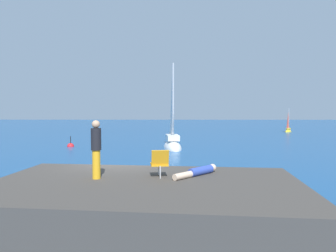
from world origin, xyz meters
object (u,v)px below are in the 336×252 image
object	(u,v)px
beach_chair	(160,162)
sailboat_near	(172,144)
sailboat_far	(288,130)
person_sunbather	(198,171)
person_standing	(96,148)
marker_buoy	(71,146)

from	to	relation	value
beach_chair	sailboat_near	bearing A→B (deg)	-9.26
sailboat_near	sailboat_far	distance (m)	23.77
person_sunbather	person_standing	bearing A→B (deg)	-35.47
person_sunbather	sailboat_far	bearing A→B (deg)	-159.30
person_standing	marker_buoy	xyz separation A→B (m)	(-6.11, 16.24, -1.95)
beach_chair	person_standing	bearing A→B (deg)	88.38
sailboat_near	person_standing	xyz separation A→B (m)	(-2.18, -15.05, 1.57)
sailboat_far	beach_chair	size ratio (longest dim) A/B	4.40
beach_chair	marker_buoy	bearing A→B (deg)	18.48
sailboat_far	person_standing	distance (m)	37.47
sailboat_near	person_standing	bearing A→B (deg)	-15.68
sailboat_far	marker_buoy	bearing A→B (deg)	161.34
person_standing	beach_chair	bearing A→B (deg)	-157.72
person_standing	beach_chair	distance (m)	1.81
beach_chair	marker_buoy	size ratio (longest dim) A/B	0.71
sailboat_near	sailboat_far	xyz separation A→B (m)	(15.74, 17.81, -0.20)
person_sunbather	marker_buoy	world-z (taller)	person_sunbather
sailboat_near	person_sunbather	world-z (taller)	sailboat_near
sailboat_far	marker_buoy	size ratio (longest dim) A/B	3.10
marker_buoy	beach_chair	bearing A→B (deg)	-63.92
sailboat_far	person_standing	size ratio (longest dim) A/B	2.17
sailboat_near	person_sunbather	xyz separation A→B (m)	(0.67, -14.60, 0.82)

